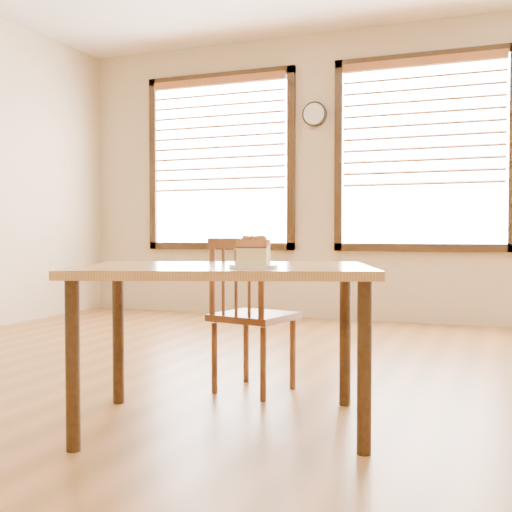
{
  "coord_description": "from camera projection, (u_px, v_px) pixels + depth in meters",
  "views": [
    {
      "loc": [
        1.09,
        -2.55,
        0.9
      ],
      "look_at": [
        0.09,
        0.02,
        0.8
      ],
      "focal_mm": 45.0,
      "sensor_mm": 36.0,
      "label": 1
    }
  ],
  "objects": [
    {
      "name": "ground",
      "position": [
        236.0,
        439.0,
        2.8
      ],
      "size": [
        8.0,
        8.0,
        0.0
      ],
      "primitive_type": "plane",
      "color": "#975D2C"
    },
    {
      "name": "room_shell",
      "position": [
        236.0,
        16.0,
        2.74
      ],
      "size": [
        8.0,
        8.0,
        8.0
      ],
      "color": "beige",
      "rests_on": "ground"
    },
    {
      "name": "window_left",
      "position": [
        219.0,
        152.0,
        7.13
      ],
      "size": [
        1.76,
        0.1,
        1.96
      ],
      "color": "white",
      "rests_on": "room_shell"
    },
    {
      "name": "window_right",
      "position": [
        422.0,
        141.0,
        6.33
      ],
      "size": [
        1.76,
        0.1,
        1.96
      ],
      "color": "white",
      "rests_on": "room_shell"
    },
    {
      "name": "wall_clock",
      "position": [
        314.0,
        114.0,
        6.7
      ],
      "size": [
        0.26,
        0.05,
        0.26
      ],
      "color": "black",
      "rests_on": "room_shell"
    },
    {
      "name": "cafe_table_main",
      "position": [
        225.0,
        284.0,
        2.98
      ],
      "size": [
        1.56,
        1.28,
        0.75
      ],
      "rotation": [
        0.0,
        0.0,
        0.34
      ],
      "color": "tan",
      "rests_on": "ground"
    },
    {
      "name": "cafe_chair_main",
      "position": [
        250.0,
        314.0,
        3.61
      ],
      "size": [
        0.47,
        0.47,
        0.88
      ],
      "rotation": [
        0.0,
        0.0,
        2.95
      ],
      "color": "brown",
      "rests_on": "ground"
    },
    {
      "name": "plate",
      "position": [
        253.0,
        267.0,
        2.73
      ],
      "size": [
        0.21,
        0.21,
        0.02
      ],
      "color": "white",
      "rests_on": "cafe_table_main"
    },
    {
      "name": "cake_slice",
      "position": [
        254.0,
        251.0,
        2.73
      ],
      "size": [
        0.15,
        0.12,
        0.12
      ],
      "rotation": [
        0.0,
        0.0,
        0.19
      ],
      "color": "#FAEB8D",
      "rests_on": "plate"
    }
  ]
}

